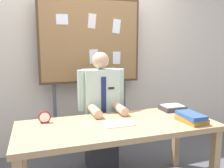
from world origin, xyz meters
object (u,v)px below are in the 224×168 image
at_px(person, 101,116).
at_px(book_stack, 191,118).
at_px(open_notebook, 119,123).
at_px(desk_clock, 45,118).
at_px(paper_tray, 172,108).
at_px(desk, 118,132).
at_px(bulletin_board, 91,43).

bearing_deg(person, book_stack, -48.19).
xyz_separation_m(book_stack, open_notebook, (-0.68, 0.17, -0.04)).
relative_size(person, desk_clock, 12.17).
xyz_separation_m(book_stack, desk_clock, (-1.33, 0.43, 0.01)).
bearing_deg(desk_clock, paper_tray, 0.19).
bearing_deg(open_notebook, paper_tray, 19.26).
bearing_deg(person, open_notebook, -89.92).
xyz_separation_m(desk, person, (0.00, 0.57, -0.00)).
bearing_deg(desk_clock, bulletin_board, 51.18).
xyz_separation_m(person, book_stack, (0.68, -0.76, 0.13)).
bearing_deg(paper_tray, desk_clock, -179.81).
height_order(person, desk_clock, person).
relative_size(person, book_stack, 4.77).
xyz_separation_m(person, open_notebook, (0.00, -0.59, 0.09)).
height_order(bulletin_board, book_stack, bulletin_board).
distance_m(person, bulletin_board, 0.97).
relative_size(book_stack, desk_clock, 2.55).
relative_size(person, bulletin_board, 0.67).
bearing_deg(person, bulletin_board, 89.98).
relative_size(desk, person, 1.34).
xyz_separation_m(person, bulletin_board, (0.00, 0.48, 0.85)).
bearing_deg(book_stack, desk, 164.35).
height_order(open_notebook, paper_tray, paper_tray).
distance_m(book_stack, open_notebook, 0.70).
distance_m(book_stack, paper_tray, 0.44).
bearing_deg(paper_tray, open_notebook, -160.74).
height_order(person, open_notebook, person).
bearing_deg(paper_tray, desk, -162.14).
bearing_deg(desk, bulletin_board, 89.99).
bearing_deg(person, paper_tray, -23.48).
distance_m(bulletin_board, book_stack, 1.58).
distance_m(bulletin_board, desk_clock, 1.26).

